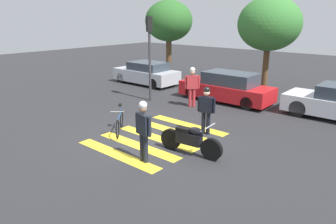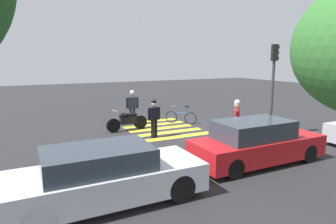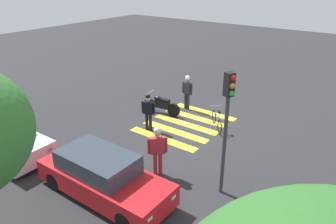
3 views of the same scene
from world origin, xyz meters
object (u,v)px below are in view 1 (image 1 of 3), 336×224
(police_motorcycle, at_px, (190,140))
(car_silver_sedan, at_px, (147,73))
(leaning_bicycle, at_px, (120,123))
(pedestrian_bystander, at_px, (192,84))
(officer_on_foot, at_px, (206,107))
(traffic_light_pole, at_px, (149,45))
(car_red_convertible, at_px, (227,88))
(officer_by_motorcycle, at_px, (143,127))

(police_motorcycle, distance_m, car_silver_sedan, 10.68)
(car_silver_sedan, bearing_deg, leaning_bicycle, -52.00)
(police_motorcycle, relative_size, car_silver_sedan, 0.50)
(police_motorcycle, distance_m, pedestrian_bystander, 5.34)
(leaning_bicycle, distance_m, pedestrian_bystander, 4.51)
(leaning_bicycle, bearing_deg, car_silver_sedan, 128.00)
(officer_on_foot, distance_m, traffic_light_pole, 5.48)
(leaning_bicycle, distance_m, officer_on_foot, 3.16)
(car_red_convertible, bearing_deg, car_silver_sedan, 175.80)
(officer_on_foot, height_order, officer_by_motorcycle, officer_by_motorcycle)
(car_silver_sedan, relative_size, traffic_light_pole, 1.03)
(police_motorcycle, distance_m, traffic_light_pole, 7.02)
(car_silver_sedan, height_order, traffic_light_pole, traffic_light_pole)
(police_motorcycle, height_order, car_red_convertible, car_red_convertible)
(police_motorcycle, bearing_deg, leaning_bicycle, -176.98)
(leaning_bicycle, distance_m, officer_by_motorcycle, 2.68)
(officer_by_motorcycle, distance_m, traffic_light_pole, 7.15)
(car_silver_sedan, bearing_deg, car_red_convertible, -4.20)
(leaning_bicycle, bearing_deg, officer_by_motorcycle, -25.26)
(car_red_convertible, bearing_deg, traffic_light_pole, -142.07)
(leaning_bicycle, height_order, car_red_convertible, car_red_convertible)
(pedestrian_bystander, xyz_separation_m, traffic_light_pole, (-2.28, -0.42, 1.64))
(pedestrian_bystander, bearing_deg, officer_on_foot, -45.42)
(pedestrian_bystander, relative_size, traffic_light_pole, 0.46)
(car_silver_sedan, relative_size, car_red_convertible, 0.91)
(officer_by_motorcycle, height_order, traffic_light_pole, traffic_light_pole)
(police_motorcycle, relative_size, pedestrian_bystander, 1.13)
(pedestrian_bystander, bearing_deg, car_silver_sedan, 155.90)
(police_motorcycle, bearing_deg, traffic_light_pole, 144.34)
(police_motorcycle, xyz_separation_m, officer_on_foot, (-0.64, 1.78, 0.52))
(car_red_convertible, bearing_deg, pedestrian_bystander, -110.42)
(officer_on_foot, distance_m, officer_by_motorcycle, 3.04)
(police_motorcycle, xyz_separation_m, car_silver_sedan, (-8.37, 6.64, 0.19))
(pedestrian_bystander, xyz_separation_m, car_silver_sedan, (-5.25, 2.35, -0.43))
(officer_on_foot, xyz_separation_m, car_silver_sedan, (-7.72, 4.86, -0.33))
(car_silver_sedan, bearing_deg, police_motorcycle, -38.44)
(police_motorcycle, height_order, leaning_bicycle, police_motorcycle)
(police_motorcycle, height_order, officer_on_foot, officer_on_foot)
(officer_on_foot, height_order, car_silver_sedan, officer_on_foot)
(car_silver_sedan, bearing_deg, pedestrian_bystander, -24.10)
(officer_on_foot, relative_size, car_red_convertible, 0.37)
(car_red_convertible, relative_size, traffic_light_pole, 1.14)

